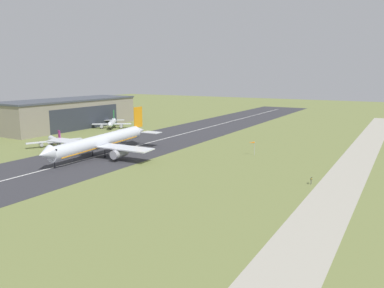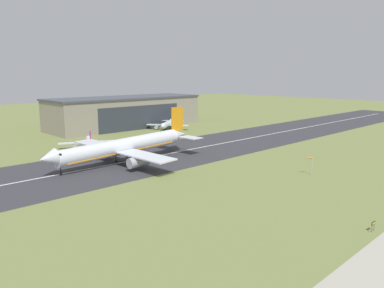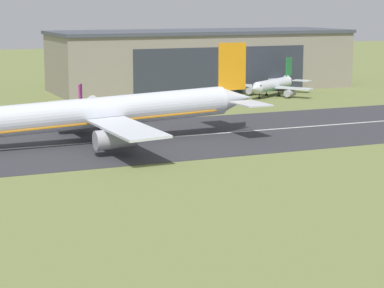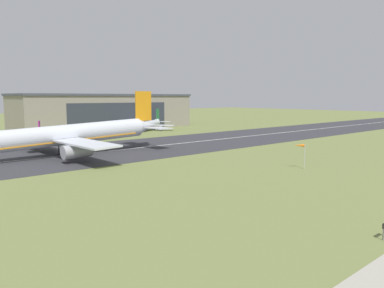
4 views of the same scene
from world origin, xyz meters
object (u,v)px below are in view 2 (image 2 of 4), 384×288
(airplane_parked_west, at_px, (90,142))
(airplane_parked_centre, at_px, (168,124))
(windsock_pole, at_px, (308,159))
(airplane_landing, at_px, (123,147))
(runway_sign, at_px, (373,224))

(airplane_parked_west, distance_m, airplane_parked_centre, 56.58)
(airplane_parked_west, height_order, airplane_parked_centre, airplane_parked_centre)
(airplane_parked_west, height_order, windsock_pole, airplane_parked_west)
(airplane_parked_west, distance_m, windsock_pole, 82.21)
(airplane_landing, relative_size, airplane_parked_west, 2.53)
(airplane_landing, relative_size, runway_sign, 29.81)
(windsock_pole, distance_m, runway_sign, 38.99)
(airplane_landing, xyz_separation_m, airplane_parked_centre, (58.65, 46.88, -2.44))
(airplane_parked_west, bearing_deg, runway_sign, -91.22)
(runway_sign, bearing_deg, airplane_parked_centre, 65.46)
(airplane_parked_west, height_order, runway_sign, airplane_parked_west)
(airplane_parked_centre, xyz_separation_m, windsock_pole, (-29.23, -95.28, 1.84))
(airplane_parked_centre, height_order, runway_sign, airplane_parked_centre)
(airplane_landing, distance_m, airplane_parked_west, 30.45)
(airplane_landing, height_order, airplane_parked_centre, airplane_landing)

